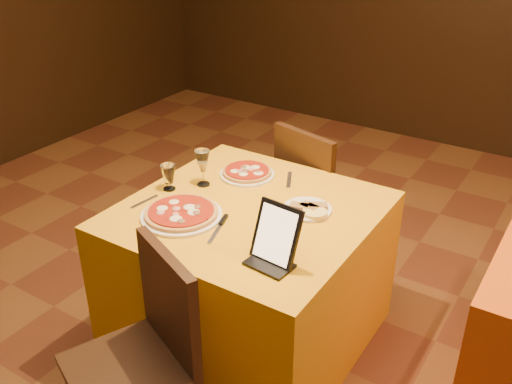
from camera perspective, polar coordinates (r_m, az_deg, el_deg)
The scene contains 12 objects.
main_table at distance 2.83m, azimuth -0.64°, elevation -8.31°, with size 1.10×1.10×0.75m, color orange.
chair_main_near at distance 2.29m, azimuth -12.73°, elevation -16.89°, with size 0.47×0.47×0.91m, color black, non-canonical shape.
chair_main_far at distance 3.38m, azimuth 6.78°, elevation -0.43°, with size 0.40×0.40×0.91m, color black, non-canonical shape.
pizza_near at distance 2.58m, azimuth -7.47°, elevation -2.19°, with size 0.37×0.37×0.03m.
pizza_far at distance 2.93m, azimuth -0.91°, elevation 1.91°, with size 0.28×0.28×0.03m.
cutlet_dish at distance 2.61m, azimuth 5.13°, elevation -1.62°, with size 0.23×0.23×0.03m.
wine_glass at distance 2.81m, azimuth -5.34°, elevation 2.45°, with size 0.08×0.08×0.19m, color tan, non-canonical shape.
water_glass at distance 2.80m, azimuth -8.74°, elevation 1.45°, with size 0.08×0.08×0.13m, color white, non-canonical shape.
tablet at distance 2.21m, azimuth 2.05°, elevation -4.22°, with size 0.19×0.02×0.24m, color black.
knife at distance 2.46m, azimuth -3.89°, elevation -3.86°, with size 0.22×0.02×0.01m, color #BABAC1.
fork_near at distance 2.73m, azimuth -11.10°, elevation -0.98°, with size 0.16×0.02×0.01m, color #B7B8BE.
fork_far at distance 2.89m, azimuth 3.32°, elevation 1.23°, with size 0.18×0.02×0.01m, color silver.
Camera 1 is at (1.18, -1.50, 2.04)m, focal length 40.00 mm.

